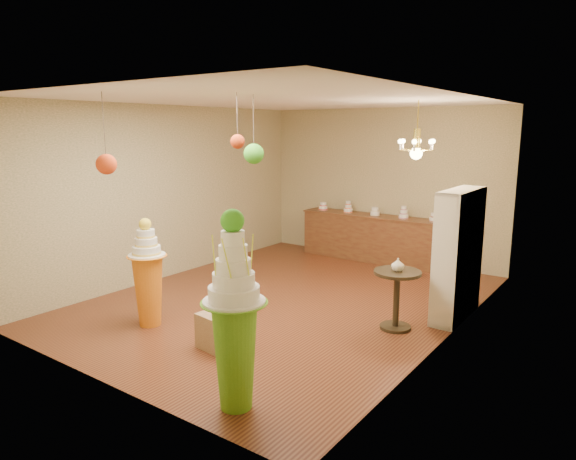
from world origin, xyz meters
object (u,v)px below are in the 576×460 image
Objects in this scene: pedestal_orange at (148,281)px; sideboard at (374,237)px; round_table at (397,292)px; pedestal_green at (235,329)px.

sideboard is at bearing 79.53° from pedestal_orange.
pedestal_orange reaches higher than round_table.
pedestal_green is 2.74m from round_table.
sideboard reaches higher than round_table.
pedestal_green is 1.31× the size of pedestal_orange.
pedestal_orange is at bearing 158.89° from pedestal_green.
pedestal_green reaches higher than round_table.
sideboard is at bearing 120.96° from round_table.
round_table is (2.74, 1.80, -0.10)m from pedestal_orange.
pedestal_green is 2.50m from pedestal_orange.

